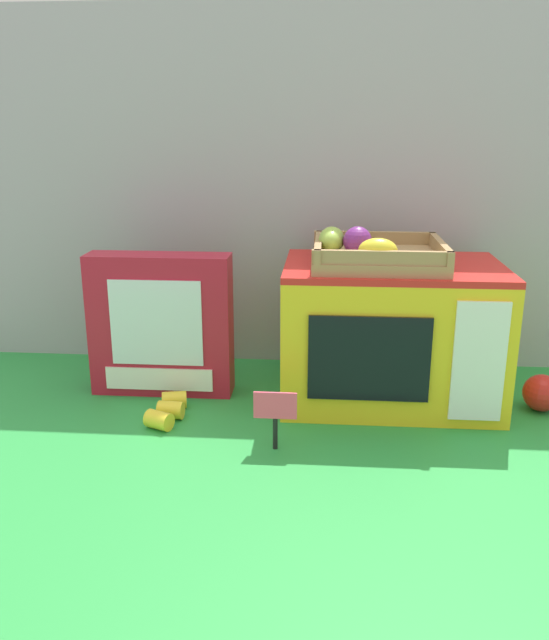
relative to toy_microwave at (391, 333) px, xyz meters
The scene contains 8 objects.
ground_plane 0.19m from the toy_microwave, behind, with size 1.70×1.70×0.00m, color green.
display_back_panel 0.35m from the toy_microwave, 124.18° to the left, with size 1.61×0.03×0.74m, color #A0A3A8.
toy_microwave is the anchor object (origin of this frame).
food_groups_crate 0.16m from the toy_microwave, 160.98° to the right, with size 0.23×0.21×0.07m.
cookie_set_box 0.44m from the toy_microwave, behind, with size 0.27×0.07×0.28m.
price_sign 0.31m from the toy_microwave, 131.31° to the right, with size 0.07×0.01×0.10m.
loose_toy_banana 0.44m from the toy_microwave, 162.43° to the right, with size 0.06×0.13×0.03m.
loose_toy_apple 0.30m from the toy_microwave, ahead, with size 0.07×0.07×0.07m, color red.
Camera 1 is at (0.02, -1.18, 0.51)m, focal length 36.74 mm.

